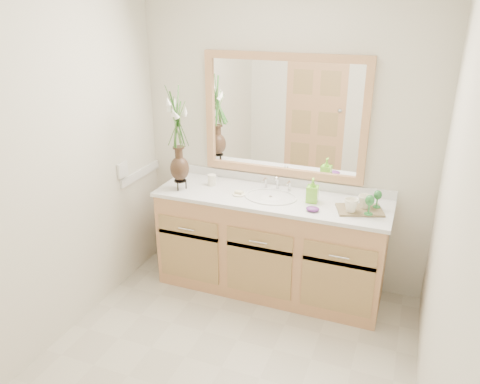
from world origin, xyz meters
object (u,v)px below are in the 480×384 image
at_px(tumbler, 212,180).
at_px(tray, 360,210).
at_px(flower_vase, 178,129).
at_px(soap_bottle, 312,191).

distance_m(tumbler, tray, 1.22).
bearing_deg(flower_vase, tray, 3.40).
relative_size(tumbler, soap_bottle, 0.53).
bearing_deg(tumbler, soap_bottle, -3.24).
bearing_deg(tray, tumbler, 157.16).
distance_m(flower_vase, tray, 1.50).
height_order(flower_vase, tumbler, flower_vase).
distance_m(soap_bottle, tray, 0.37).
bearing_deg(flower_vase, tumbler, 40.57).
xyz_separation_m(tumbler, soap_bottle, (0.85, -0.05, 0.04)).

